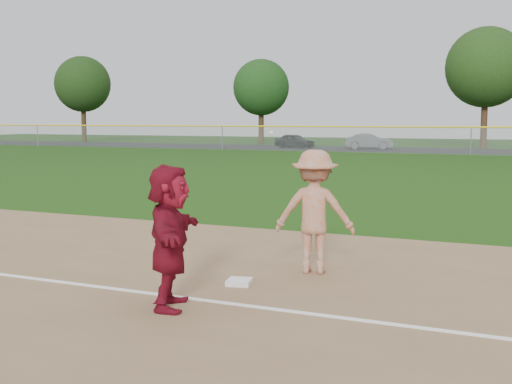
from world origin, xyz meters
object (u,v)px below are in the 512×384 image
at_px(base_runner, 170,237).
at_px(car_left, 295,141).
at_px(car_mid, 369,141).
at_px(first_base, 239,282).

xyz_separation_m(base_runner, car_left, (-15.60, 47.15, -0.34)).
bearing_deg(car_left, car_mid, -73.16).
bearing_deg(base_runner, car_left, -3.55).
bearing_deg(base_runner, first_base, -34.65).
height_order(base_runner, car_mid, base_runner).
relative_size(car_left, car_mid, 0.91).
height_order(base_runner, car_left, base_runner).
height_order(first_base, car_mid, car_mid).
xyz_separation_m(base_runner, car_mid, (-8.89, 47.46, -0.30)).
xyz_separation_m(first_base, car_mid, (-9.22, 45.99, 0.62)).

